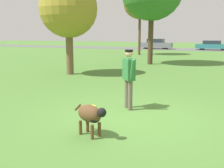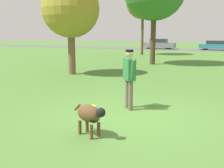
# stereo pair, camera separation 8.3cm
# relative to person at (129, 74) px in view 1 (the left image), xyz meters

# --- Properties ---
(ground_plane) EXTENTS (120.00, 120.00, 0.00)m
(ground_plane) POSITION_rel_person_xyz_m (0.25, -0.59, -0.99)
(ground_plane) COLOR #4C7A33
(far_road_strip) EXTENTS (120.00, 6.00, 0.01)m
(far_road_strip) POSITION_rel_person_xyz_m (0.25, 30.00, -0.98)
(far_road_strip) COLOR #5B5B59
(far_road_strip) RESTS_ON ground_plane
(person) EXTENTS (0.53, 0.62, 1.66)m
(person) POSITION_rel_person_xyz_m (0.00, 0.00, 0.00)
(person) COLOR #665B4C
(person) RESTS_ON ground_plane
(dog) EXTENTS (0.92, 0.56, 0.67)m
(dog) POSITION_rel_person_xyz_m (-0.05, -2.19, -0.53)
(dog) COLOR brown
(dog) RESTS_ON ground_plane
(frisbee) EXTENTS (0.24, 0.24, 0.02)m
(frisbee) POSITION_rel_person_xyz_m (-1.06, -0.18, -0.98)
(frisbee) COLOR yellow
(frisbee) RESTS_ON ground_plane
(tree_near_left) EXTENTS (2.92, 2.92, 4.79)m
(tree_near_left) POSITION_rel_person_xyz_m (-4.92, 4.93, 2.31)
(tree_near_left) COLOR brown
(tree_near_left) RESTS_ON ground_plane
(tree_far_left) EXTENTS (3.31, 3.31, 6.80)m
(tree_far_left) POSITION_rel_person_xyz_m (-5.36, 18.77, 4.13)
(tree_far_left) COLOR brown
(tree_far_left) RESTS_ON ground_plane
(parked_car_grey) EXTENTS (4.23, 1.81, 1.40)m
(parked_car_grey) POSITION_rel_person_xyz_m (-6.17, 29.71, -0.30)
(parked_car_grey) COLOR slate
(parked_car_grey) RESTS_ON ground_plane
(parked_car_teal) EXTENTS (4.23, 1.74, 1.23)m
(parked_car_teal) POSITION_rel_person_xyz_m (1.19, 29.85, -0.38)
(parked_car_teal) COLOR teal
(parked_car_teal) RESTS_ON ground_plane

